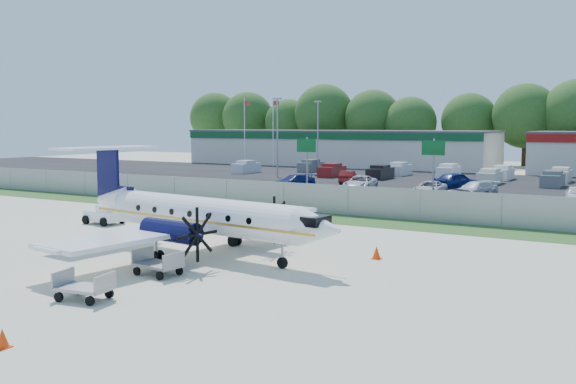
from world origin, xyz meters
The scene contains 30 objects.
ground centered at (0.00, 0.00, 0.00)m, with size 170.00×170.00×0.00m, color beige.
grass_verge centered at (0.00, 12.00, 0.01)m, with size 170.00×4.00×0.02m, color #2D561E.
access_road centered at (0.00, 19.00, 0.01)m, with size 170.00×8.00×0.02m, color black.
parking_lot centered at (0.00, 40.00, 0.01)m, with size 170.00×32.00×0.02m, color black.
perimeter_fence centered at (0.00, 14.00, 1.00)m, with size 120.00×0.06×1.99m.
building_west centered at (-24.00, 61.98, 2.63)m, with size 46.40×12.40×5.24m.
sign_left centered at (-8.00, 22.91, 3.61)m, with size 1.80×0.26×5.00m.
sign_mid centered at (3.00, 22.91, 3.61)m, with size 1.80×0.26×5.00m.
flagpole_west centered at (-35.92, 55.00, 5.64)m, with size 1.06×0.12×10.00m.
flagpole_east centered at (-30.92, 55.00, 5.64)m, with size 1.06×0.12×10.00m.
light_pole_nw centered at (-20.00, 38.00, 5.23)m, with size 0.90×0.35×9.09m.
light_pole_sw centered at (-20.00, 48.00, 5.23)m, with size 0.90×0.35×9.09m.
tree_line centered at (0.00, 74.00, 0.00)m, with size 112.00×6.00×14.00m, color #254E16, non-canonical shape.
aircraft centered at (-0.51, -1.39, 1.89)m, with size 15.98×15.71×4.90m.
pushback_tug centered at (-11.28, 3.07, 0.58)m, with size 2.34×1.75×1.22m.
baggage_cart_near centered at (0.66, -5.58, 0.47)m, with size 2.04×1.36×1.01m.
baggage_cart_far centered at (0.93, -9.68, 0.46)m, with size 2.03×1.40×0.99m.
cone_nose centered at (7.08, 1.80, 0.29)m, with size 0.42×0.42×0.60m.
cone_port_wing centered at (2.72, -14.18, 0.26)m, with size 0.39×0.39×0.55m.
cone_starboard_wing centered at (-6.59, 10.14, 0.26)m, with size 0.38×0.38×0.54m.
road_car_west centered at (-16.80, 17.08, 0.00)m, with size 1.97×4.90×1.67m, color silver.
road_car_mid centered at (5.04, 20.38, 0.00)m, with size 2.07×5.09×1.48m, color black.
parked_car_a centered at (-12.24, 28.16, 0.00)m, with size 1.82×4.48×1.30m, color navy.
parked_car_b centered at (-5.74, 29.07, 0.00)m, with size 2.33×5.06×1.41m, color silver.
parked_car_c centered at (1.11, 28.17, 0.00)m, with size 2.12×4.60×1.28m, color silver.
parked_car_d centered at (4.78, 28.82, 0.00)m, with size 1.90×4.67×1.36m, color silver.
parked_car_e centered at (12.52, 28.77, 0.00)m, with size 1.60×3.98×1.35m, color silver.
parked_car_f centered at (-9.86, 35.32, 0.00)m, with size 1.43×4.10×1.35m, color maroon.
parked_car_g centered at (1.66, 34.38, 0.00)m, with size 1.99×4.94×1.68m, color navy.
far_parking_rows centered at (0.00, 45.00, 0.00)m, with size 56.00×10.00×1.60m, color gray, non-canonical shape.
Camera 1 is at (17.97, -24.91, 6.06)m, focal length 40.00 mm.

